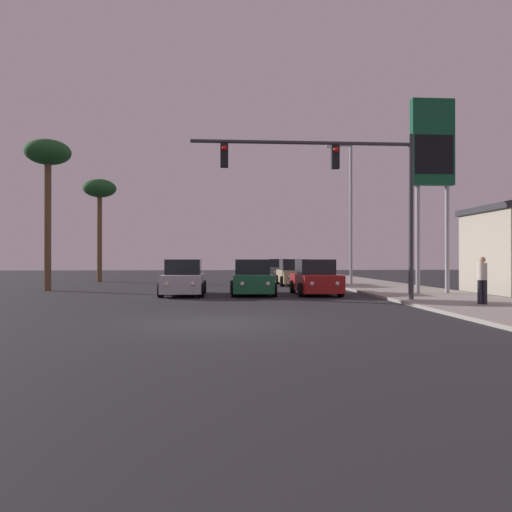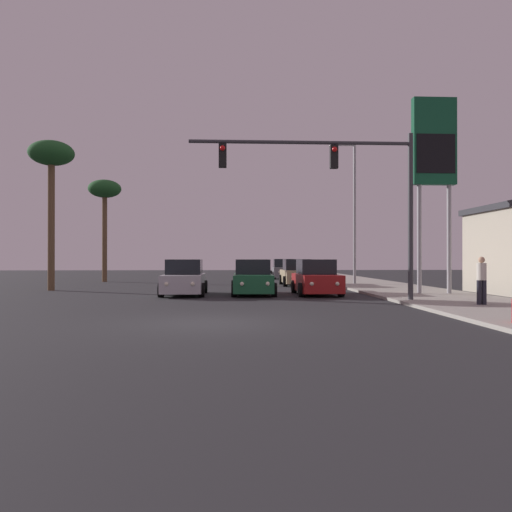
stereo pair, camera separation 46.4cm
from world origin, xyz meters
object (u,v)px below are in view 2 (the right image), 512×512
Objects in this scene: car_tan at (297,273)px; car_silver at (184,279)px; car_green at (253,279)px; palm_tree_near at (51,161)px; car_grey at (283,270)px; street_lamp at (353,205)px; traffic_light_mast at (345,179)px; pedestrian_on_sidewalk at (482,278)px; gas_station_sign at (434,152)px; palm_tree_mid at (105,194)px; car_red at (316,279)px.

car_tan and car_silver have the same top height.
palm_tree_near is at bearing -17.58° from car_green.
car_tan is 10.36m from car_grey.
street_lamp is 18.02m from palm_tree_near.
car_grey is 19.69m from car_silver.
traffic_light_mast is 6.12m from pedestrian_on_sidewalk.
gas_station_sign is (8.31, -1.20, 5.86)m from car_green.
car_silver is at bearing 174.32° from gas_station_sign.
car_grey is 15.70m from palm_tree_mid.
car_green is 0.48× the size of gas_station_sign.
palm_tree_near is at bearing -16.26° from car_red.
street_lamp is at bearing 109.42° from car_grey.
car_red is 1.00× the size of car_silver.
car_silver is 10.44m from palm_tree_near.
car_grey and car_silver have the same top height.
traffic_light_mast reaches higher than car_silver.
pedestrian_on_sidewalk reaches higher than car_silver.
traffic_light_mast is at bearing -105.05° from street_lamp.
gas_station_sign reaches higher than palm_tree_mid.
car_silver is (-6.42, -8.18, 0.00)m from car_tan.
car_red is 6.25m from car_silver.
gas_station_sign is at bearing 167.85° from car_red.
street_lamp is at bearing -141.88° from car_silver.
car_silver is 0.48× the size of gas_station_sign.
car_grey is (0.21, 10.36, 0.00)m from car_tan.
car_tan is 15.88m from palm_tree_near.
car_tan is at bearing -110.04° from car_green.
street_lamp is at bearing 13.30° from palm_tree_near.
car_grey is 0.50× the size of traffic_light_mast.
car_grey is 0.48× the size of gas_station_sign.
pedestrian_on_sidewalk reaches higher than car_tan.
car_red is at bearing -45.85° from palm_tree_mid.
car_green is 1.00× the size of car_silver.
car_green is 11.18m from street_lamp.
gas_station_sign is 19.65m from palm_tree_near.
gas_station_sign is 5.39× the size of pedestrian_on_sidewalk.
gas_station_sign is (11.55, -1.15, 5.86)m from car_silver.
traffic_light_mast reaches higher than car_tan.
palm_tree_mid is at bearing 161.05° from street_lamp.
pedestrian_on_sidewalk is 0.21× the size of palm_tree_near.
car_red is 2.59× the size of pedestrian_on_sidewalk.
gas_station_sign is 7.88m from pedestrian_on_sidewalk.
car_red is 0.50× the size of traffic_light_mast.
car_grey is 0.58× the size of palm_tree_mid.
traffic_light_mast is 12.78m from street_lamp.
car_red is 0.54× the size of palm_tree_near.
car_silver is at bearing 148.60° from pedestrian_on_sidewalk.
car_tan is at bearing 17.72° from palm_tree_near.
pedestrian_on_sidewalk reaches higher than car_green.
traffic_light_mast is 0.97× the size of gas_station_sign.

